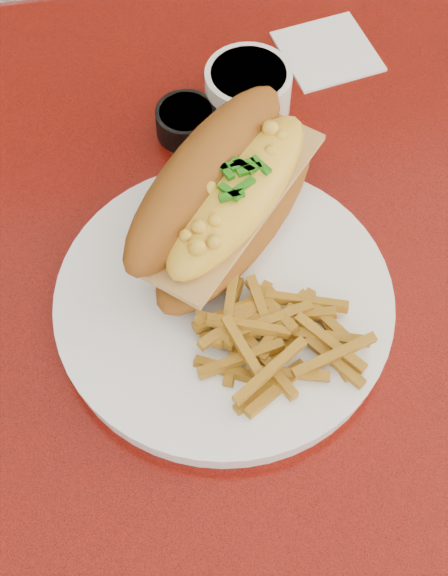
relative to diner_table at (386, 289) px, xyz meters
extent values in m
plane|color=beige|center=(0.00, 0.00, -0.61)|extent=(8.00, 8.00, 0.00)
cube|color=red|center=(0.00, 0.00, 0.14)|extent=(1.20, 0.80, 0.04)
cylinder|color=white|center=(0.00, 0.00, -0.24)|extent=(0.09, 0.09, 0.72)
cylinder|color=white|center=(0.00, 0.00, -0.59)|extent=(0.52, 0.52, 0.03)
cube|color=maroon|center=(0.00, 0.78, -0.38)|extent=(1.20, 0.50, 0.45)
cylinder|color=white|center=(-0.21, -0.08, 0.17)|extent=(0.36, 0.36, 0.02)
cylinder|color=white|center=(-0.21, -0.08, 0.18)|extent=(0.37, 0.37, 0.00)
ellipsoid|color=#8F4F17|center=(-0.18, -0.01, 0.21)|extent=(0.23, 0.24, 0.05)
cube|color=tan|center=(-0.18, -0.01, 0.23)|extent=(0.20, 0.21, 0.01)
ellipsoid|color=yellow|center=(-0.18, -0.01, 0.24)|extent=(0.19, 0.20, 0.05)
ellipsoid|color=#8F4F17|center=(-0.21, 0.01, 0.24)|extent=(0.23, 0.24, 0.10)
cube|color=silver|center=(-0.13, -0.09, 0.18)|extent=(0.01, 0.11, 0.00)
cube|color=silver|center=(-0.14, -0.03, 0.18)|extent=(0.02, 0.03, 0.00)
cylinder|color=white|center=(-0.14, 0.17, 0.19)|extent=(0.12, 0.12, 0.05)
cylinder|color=black|center=(-0.14, 0.17, 0.21)|extent=(0.11, 0.11, 0.01)
cylinder|color=black|center=(-0.21, 0.14, 0.18)|extent=(0.08, 0.08, 0.03)
cylinder|color=#D3824C|center=(-0.21, 0.14, 0.19)|extent=(0.07, 0.07, 0.01)
cube|color=white|center=(-0.03, 0.23, 0.16)|extent=(0.12, 0.12, 0.00)
camera|label=1|loc=(-0.28, -0.44, 0.82)|focal=50.00mm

